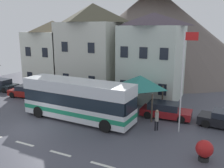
{
  "coord_description": "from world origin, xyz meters",
  "views": [
    {
      "loc": [
        13.55,
        -13.52,
        7.67
      ],
      "look_at": [
        3.97,
        5.94,
        2.67
      ],
      "focal_mm": 39.38,
      "sensor_mm": 36.0,
      "label": 1
    }
  ],
  "objects_px": {
    "townhouse_02": "(152,57)",
    "harbour_buoy": "(204,149)",
    "townhouse_01": "(93,48)",
    "pedestrian_01": "(130,109)",
    "townhouse_00": "(54,54)",
    "parked_car_00": "(165,110)",
    "parked_car_02": "(1,85)",
    "pedestrian_00": "(157,118)",
    "bus_shelter": "(140,82)",
    "transit_bus": "(78,100)",
    "hilltop_castle": "(154,26)",
    "parked_car_01": "(26,91)",
    "public_bench": "(129,100)",
    "flagpole": "(183,76)"
  },
  "relations": [
    {
      "from": "flagpole",
      "to": "townhouse_02",
      "type": "bearing_deg",
      "value": 121.36
    },
    {
      "from": "public_bench",
      "to": "townhouse_02",
      "type": "bearing_deg",
      "value": 68.1
    },
    {
      "from": "parked_car_01",
      "to": "public_bench",
      "type": "relative_size",
      "value": 2.58
    },
    {
      "from": "townhouse_02",
      "to": "harbour_buoy",
      "type": "height_order",
      "value": "townhouse_02"
    },
    {
      "from": "parked_car_02",
      "to": "hilltop_castle",
      "type": "bearing_deg",
      "value": 63.37
    },
    {
      "from": "pedestrian_01",
      "to": "harbour_buoy",
      "type": "height_order",
      "value": "pedestrian_01"
    },
    {
      "from": "townhouse_02",
      "to": "townhouse_01",
      "type": "bearing_deg",
      "value": 176.22
    },
    {
      "from": "bus_shelter",
      "to": "parked_car_00",
      "type": "bearing_deg",
      "value": -0.95
    },
    {
      "from": "townhouse_02",
      "to": "public_bench",
      "type": "xyz_separation_m",
      "value": [
        -1.28,
        -3.18,
        -4.13
      ]
    },
    {
      "from": "bus_shelter",
      "to": "townhouse_01",
      "type": "bearing_deg",
      "value": 145.32
    },
    {
      "from": "parked_car_01",
      "to": "pedestrian_00",
      "type": "height_order",
      "value": "pedestrian_00"
    },
    {
      "from": "parked_car_02",
      "to": "pedestrian_00",
      "type": "relative_size",
      "value": 2.59
    },
    {
      "from": "townhouse_00",
      "to": "pedestrian_00",
      "type": "relative_size",
      "value": 5.15
    },
    {
      "from": "parked_car_00",
      "to": "flagpole",
      "type": "bearing_deg",
      "value": -58.41
    },
    {
      "from": "townhouse_02",
      "to": "transit_bus",
      "type": "relative_size",
      "value": 0.92
    },
    {
      "from": "townhouse_01",
      "to": "hilltop_castle",
      "type": "relative_size",
      "value": 0.28
    },
    {
      "from": "townhouse_01",
      "to": "harbour_buoy",
      "type": "bearing_deg",
      "value": -39.33
    },
    {
      "from": "townhouse_02",
      "to": "parked_car_02",
      "type": "distance_m",
      "value": 18.98
    },
    {
      "from": "transit_bus",
      "to": "parked_car_02",
      "type": "xyz_separation_m",
      "value": [
        -14.37,
        4.21,
        -1.02
      ]
    },
    {
      "from": "parked_car_00",
      "to": "pedestrian_00",
      "type": "xyz_separation_m",
      "value": [
        0.12,
        -3.09,
        0.32
      ]
    },
    {
      "from": "pedestrian_00",
      "to": "parked_car_00",
      "type": "bearing_deg",
      "value": 92.2
    },
    {
      "from": "townhouse_01",
      "to": "parked_car_01",
      "type": "bearing_deg",
      "value": -130.18
    },
    {
      "from": "townhouse_02",
      "to": "parked_car_00",
      "type": "xyz_separation_m",
      "value": [
        2.92,
        -5.13,
        -3.94
      ]
    },
    {
      "from": "parked_car_00",
      "to": "townhouse_00",
      "type": "bearing_deg",
      "value": 158.53
    },
    {
      "from": "pedestrian_00",
      "to": "flagpole",
      "type": "xyz_separation_m",
      "value": [
        1.66,
        0.51,
        3.32
      ]
    },
    {
      "from": "townhouse_00",
      "to": "parked_car_00",
      "type": "xyz_separation_m",
      "value": [
        16.41,
        -5.46,
        -3.61
      ]
    },
    {
      "from": "bus_shelter",
      "to": "harbour_buoy",
      "type": "bearing_deg",
      "value": -44.55
    },
    {
      "from": "townhouse_01",
      "to": "parked_car_01",
      "type": "distance_m",
      "value": 9.28
    },
    {
      "from": "flagpole",
      "to": "hilltop_castle",
      "type": "bearing_deg",
      "value": 111.18
    },
    {
      "from": "bus_shelter",
      "to": "parked_car_01",
      "type": "distance_m",
      "value": 13.51
    },
    {
      "from": "parked_car_00",
      "to": "public_bench",
      "type": "bearing_deg",
      "value": 152.02
    },
    {
      "from": "hilltop_castle",
      "to": "parked_car_00",
      "type": "distance_m",
      "value": 27.36
    },
    {
      "from": "parked_car_02",
      "to": "pedestrian_00",
      "type": "distance_m",
      "value": 21.29
    },
    {
      "from": "pedestrian_00",
      "to": "pedestrian_01",
      "type": "height_order",
      "value": "pedestrian_01"
    },
    {
      "from": "townhouse_00",
      "to": "public_bench",
      "type": "relative_size",
      "value": 5.49
    },
    {
      "from": "townhouse_01",
      "to": "transit_bus",
      "type": "xyz_separation_m",
      "value": [
        3.95,
        -9.43,
        -3.52
      ]
    },
    {
      "from": "townhouse_02",
      "to": "parked_car_02",
      "type": "relative_size",
      "value": 2.14
    },
    {
      "from": "hilltop_castle",
      "to": "pedestrian_01",
      "type": "distance_m",
      "value": 28.23
    },
    {
      "from": "transit_bus",
      "to": "flagpole",
      "type": "height_order",
      "value": "flagpole"
    },
    {
      "from": "parked_car_01",
      "to": "pedestrian_01",
      "type": "bearing_deg",
      "value": 168.54
    },
    {
      "from": "parked_car_00",
      "to": "parked_car_01",
      "type": "distance_m",
      "value": 15.68
    },
    {
      "from": "townhouse_00",
      "to": "pedestrian_00",
      "type": "height_order",
      "value": "townhouse_00"
    },
    {
      "from": "flagpole",
      "to": "harbour_buoy",
      "type": "xyz_separation_m",
      "value": [
        2.08,
        -3.52,
        -3.58
      ]
    },
    {
      "from": "hilltop_castle",
      "to": "pedestrian_00",
      "type": "distance_m",
      "value": 30.15
    },
    {
      "from": "townhouse_01",
      "to": "parked_car_00",
      "type": "bearing_deg",
      "value": -28.3
    },
    {
      "from": "parked_car_02",
      "to": "transit_bus",
      "type": "bearing_deg",
      "value": -16.72
    },
    {
      "from": "parked_car_01",
      "to": "parked_car_02",
      "type": "bearing_deg",
      "value": -16.39
    },
    {
      "from": "parked_car_01",
      "to": "parked_car_02",
      "type": "xyz_separation_m",
      "value": [
        -5.21,
        0.95,
        0.03
      ]
    },
    {
      "from": "harbour_buoy",
      "to": "pedestrian_01",
      "type": "bearing_deg",
      "value": 146.06
    },
    {
      "from": "transit_bus",
      "to": "pedestrian_01",
      "type": "xyz_separation_m",
      "value": [
        3.96,
        2.02,
        -0.75
      ]
    }
  ]
}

